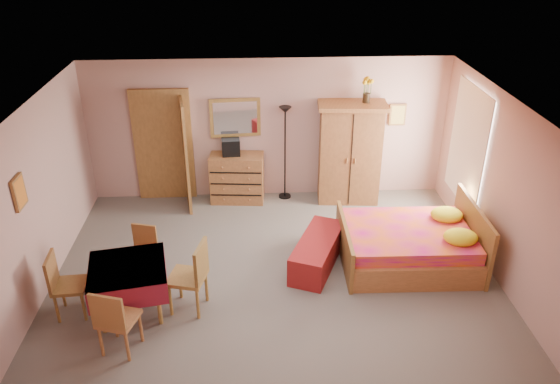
{
  "coord_description": "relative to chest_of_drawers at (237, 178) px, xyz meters",
  "views": [
    {
      "loc": [
        -0.28,
        -6.82,
        4.82
      ],
      "look_at": [
        0.1,
        0.3,
        1.15
      ],
      "focal_mm": 35.0,
      "sensor_mm": 36.0,
      "label": 1
    }
  ],
  "objects": [
    {
      "name": "wardrobe",
      "position": [
        2.05,
        -0.08,
        0.48
      ],
      "size": [
        1.24,
        0.7,
        1.87
      ],
      "primitive_type": "cube",
      "rotation": [
        0.0,
        0.0,
        -0.07
      ],
      "color": "brown",
      "rests_on": "floor"
    },
    {
      "name": "bench",
      "position": [
        1.24,
        -2.19,
        -0.23
      ],
      "size": [
        1.0,
        1.46,
        0.46
      ],
      "primitive_type": "cube",
      "rotation": [
        0.0,
        0.0,
        -0.4
      ],
      "color": "maroon",
      "rests_on": "floor"
    },
    {
      "name": "doorway",
      "position": [
        -1.31,
        0.21,
        0.57
      ],
      "size": [
        1.06,
        0.12,
        2.15
      ],
      "primitive_type": "cube",
      "color": "#9E6B35",
      "rests_on": "floor"
    },
    {
      "name": "bed",
      "position": [
        2.62,
        -2.17,
        0.02
      ],
      "size": [
        2.07,
        1.64,
        0.94
      ],
      "primitive_type": "cube",
      "rotation": [
        0.0,
        0.0,
        -0.02
      ],
      "color": "#C51378",
      "rests_on": "floor"
    },
    {
      "name": "wall_mirror",
      "position": [
        0.0,
        0.21,
        1.1
      ],
      "size": [
        0.9,
        0.12,
        0.71
      ],
      "primitive_type": "cube",
      "rotation": [
        0.0,
        0.0,
        0.08
      ],
      "color": "white",
      "rests_on": "wall_back"
    },
    {
      "name": "floor_lamp",
      "position": [
        0.89,
        0.08,
        0.43
      ],
      "size": [
        0.25,
        0.25,
        1.78
      ],
      "primitive_type": "cube",
      "rotation": [
        0.0,
        0.0,
        -0.09
      ],
      "color": "black",
      "rests_on": "floor"
    },
    {
      "name": "sunflower_vase",
      "position": [
        2.29,
        -0.04,
        1.64
      ],
      "size": [
        0.19,
        0.19,
        0.45
      ],
      "primitive_type": "cube",
      "rotation": [
        0.0,
        0.0,
        -0.02
      ],
      "color": "gold",
      "rests_on": "wardrobe"
    },
    {
      "name": "chair_west",
      "position": [
        -2.14,
        -3.14,
        0.01
      ],
      "size": [
        0.45,
        0.45,
        0.92
      ],
      "primitive_type": "cube",
      "rotation": [
        0.0,
        0.0,
        -1.5
      ],
      "color": "olive",
      "rests_on": "floor"
    },
    {
      "name": "picture_left",
      "position": [
        -2.63,
        -2.86,
        1.25
      ],
      "size": [
        0.04,
        0.32,
        0.42
      ],
      "primitive_type": "cube",
      "color": "orange",
      "rests_on": "wall_left"
    },
    {
      "name": "ceiling",
      "position": [
        0.59,
        -2.26,
        2.15
      ],
      "size": [
        6.5,
        6.5,
        0.0
      ],
      "primitive_type": "plane",
      "rotation": [
        3.14,
        0.0,
        0.0
      ],
      "color": "brown",
      "rests_on": "wall_back"
    },
    {
      "name": "stereo",
      "position": [
        -0.09,
        0.03,
        0.6
      ],
      "size": [
        0.34,
        0.26,
        0.3
      ],
      "primitive_type": "cube",
      "rotation": [
        0.0,
        0.0,
        0.07
      ],
      "color": "black",
      "rests_on": "chest_of_drawers"
    },
    {
      "name": "picture_back",
      "position": [
        2.94,
        0.21,
        1.1
      ],
      "size": [
        0.3,
        0.04,
        0.4
      ],
      "primitive_type": "cube",
      "color": "#D8BF59",
      "rests_on": "wall_back"
    },
    {
      "name": "chair_north",
      "position": [
        -1.34,
        -2.39,
        -0.05
      ],
      "size": [
        0.46,
        0.46,
        0.82
      ],
      "primitive_type": "cube",
      "rotation": [
        0.0,
        0.0,
        2.88
      ],
      "color": "#A46537",
      "rests_on": "floor"
    },
    {
      "name": "wall_right",
      "position": [
        3.84,
        -2.26,
        0.85
      ],
      "size": [
        0.1,
        5.0,
        2.6
      ],
      "primitive_type": "cube",
      "color": "tan",
      "rests_on": "floor"
    },
    {
      "name": "chest_of_drawers",
      "position": [
        0.0,
        0.0,
        0.0
      ],
      "size": [
        1.0,
        0.56,
        0.91
      ],
      "primitive_type": "cube",
      "rotation": [
        0.0,
        0.0,
        -0.08
      ],
      "color": "#955C32",
      "rests_on": "floor"
    },
    {
      "name": "chair_south",
      "position": [
        -1.36,
        -3.85,
        0.02
      ],
      "size": [
        0.53,
        0.53,
        0.94
      ],
      "primitive_type": "cube",
      "rotation": [
        0.0,
        0.0,
        -0.29
      ],
      "color": "#A96839",
      "rests_on": "floor"
    },
    {
      "name": "floor",
      "position": [
        0.59,
        -2.26,
        -0.45
      ],
      "size": [
        6.5,
        6.5,
        0.0
      ],
      "primitive_type": "plane",
      "color": "slate",
      "rests_on": "ground"
    },
    {
      "name": "window",
      "position": [
        3.8,
        -1.06,
        1.0
      ],
      "size": [
        0.08,
        1.4,
        1.95
      ],
      "primitive_type": "cube",
      "color": "white",
      "rests_on": "wall_right"
    },
    {
      "name": "dining_table",
      "position": [
        -1.37,
        -3.13,
        -0.1
      ],
      "size": [
        1.14,
        1.14,
        0.72
      ],
      "primitive_type": "cube",
      "rotation": [
        0.0,
        0.0,
        0.19
      ],
      "color": "maroon",
      "rests_on": "floor"
    },
    {
      "name": "wall_back",
      "position": [
        0.59,
        0.24,
        0.85
      ],
      "size": [
        6.5,
        0.1,
        2.6
      ],
      "primitive_type": "cube",
      "color": "tan",
      "rests_on": "floor"
    },
    {
      "name": "wall_front",
      "position": [
        0.59,
        -4.76,
        0.85
      ],
      "size": [
        6.5,
        0.1,
        2.6
      ],
      "primitive_type": "cube",
      "color": "tan",
      "rests_on": "floor"
    },
    {
      "name": "chair_east",
      "position": [
        -0.61,
        -3.11,
        0.06
      ],
      "size": [
        0.56,
        0.56,
        1.03
      ],
      "primitive_type": "cube",
      "rotation": [
        0.0,
        0.0,
        1.33
      ],
      "color": "olive",
      "rests_on": "floor"
    },
    {
      "name": "wall_left",
      "position": [
        -2.66,
        -2.26,
        0.85
      ],
      "size": [
        0.1,
        5.0,
        2.6
      ],
      "primitive_type": "cube",
      "color": "tan",
      "rests_on": "floor"
    }
  ]
}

